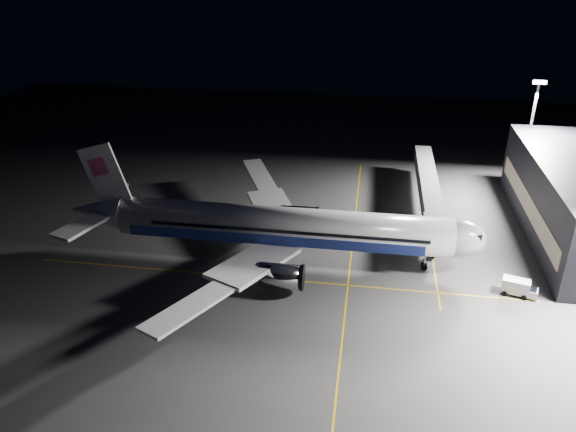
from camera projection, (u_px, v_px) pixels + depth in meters
The scene contains 12 objects.
ground at pixel (283, 258), 83.24m from camera, with size 200.00×200.00×0.00m, color #4C4C4F.
guide_line_main at pixel (350, 263), 81.87m from camera, with size 0.25×80.00×0.01m, color gold.
guide_line_cross at pixel (276, 279), 77.92m from camera, with size 70.00×0.25×0.01m, color gold.
guide_line_side at pixel (429, 237), 89.09m from camera, with size 0.25×40.00×0.01m, color gold.
airliner at pixel (275, 226), 81.11m from camera, with size 61.48×54.22×16.64m.
jet_bridge at pixel (429, 190), 94.22m from camera, with size 3.60×34.40×6.30m.
floodlight_mast_north at pixel (531, 126), 100.67m from camera, with size 2.40×0.68×20.70m.
service_truck at pixel (519, 287), 73.90m from camera, with size 4.79×2.92×2.30m.
baggage_tug at pixel (261, 225), 90.94m from camera, with size 2.38×1.91×1.72m.
safety_cone_a at pixel (324, 217), 94.86m from camera, with size 0.40×0.40×0.60m, color #FF5E0A.
safety_cone_b at pixel (326, 243), 86.59m from camera, with size 0.40×0.40×0.60m, color #FF5E0A.
safety_cone_c at pixel (317, 222), 93.19m from camera, with size 0.38×0.38×0.58m, color #FF5E0A.
Camera 1 is at (11.79, -71.02, 42.26)m, focal length 35.00 mm.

